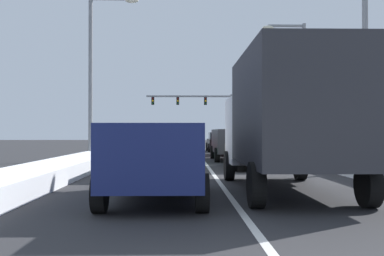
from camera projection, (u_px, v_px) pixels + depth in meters
The scene contains 20 objects.
ground_plane at pixel (203, 160), 25.44m from camera, with size 137.72×137.72×0.00m, color #28282B.
lane_stripe_between_right_lane_and_center_lane at pixel (199, 155), 30.74m from camera, with size 0.14×58.27×0.01m, color silver.
snow_bank_right_shoulder at pixel (279, 148), 30.85m from camera, with size 1.72×58.27×0.90m, color white.
snow_bank_left_shoulder at pixel (119, 151), 30.63m from camera, with size 1.81×58.27×0.51m, color white.
box_truck_right_lane_nearest at pixel (286, 117), 11.71m from camera, with size 2.53×7.20×3.36m.
sedan_tan_right_lane_second at pixel (251, 150), 19.53m from camera, with size 2.00×4.50×1.51m.
suv_charcoal_right_lane_third at pixel (232, 141), 25.27m from camera, with size 2.16×4.90×1.67m.
sedan_red_right_lane_fourth at pixel (228, 144), 30.96m from camera, with size 2.00×4.50×1.51m.
sedan_black_right_lane_fifth at pixel (220, 142), 37.05m from camera, with size 2.00×4.50×1.51m.
suv_navy_center_lane_nearest at pixel (156, 154), 10.40m from camera, with size 2.16×4.90×1.67m.
suv_silver_center_lane_second at pixel (163, 146), 17.04m from camera, with size 2.16×4.90×1.67m.
sedan_green_center_lane_third at pixel (171, 147), 22.98m from camera, with size 2.00×4.50×1.51m.
sedan_maroon_center_lane_fourth at pixel (177, 144), 29.44m from camera, with size 2.00×4.50×1.51m.
suv_gray_center_lane_fifth at pixel (178, 139), 35.84m from camera, with size 2.16×4.90×1.67m.
traffic_light_gantry at pixel (201, 106), 57.27m from camera, with size 10.60×0.47×6.20m.
street_lamp_right_near at pixel (355, 46), 17.65m from camera, with size 2.66×0.36×7.96m.
street_lamp_right_mid at pixel (298, 77), 28.25m from camera, with size 2.66×0.36×8.12m.
street_lamp_right_far at pixel (265, 94), 38.84m from camera, with size 2.66×0.36×7.79m.
street_lamp_left_mid at pixel (97, 63), 24.92m from camera, with size 2.66×0.36×8.83m.
roadside_sign_right at pixel (359, 92), 28.67m from camera, with size 3.20×0.16×5.50m.
Camera 1 is at (-1.11, -4.25, 1.50)m, focal length 43.66 mm.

